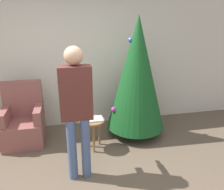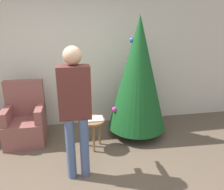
# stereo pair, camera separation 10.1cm
# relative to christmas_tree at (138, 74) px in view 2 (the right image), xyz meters

# --- Properties ---
(wall_back) EXTENTS (8.00, 0.06, 2.70)m
(wall_back) POSITION_rel_christmas_tree_xyz_m (-1.17, 0.70, 0.20)
(wall_back) COLOR beige
(wall_back) RESTS_ON ground_plane
(christmas_tree) EXTENTS (1.05, 1.05, 2.14)m
(christmas_tree) POSITION_rel_christmas_tree_xyz_m (0.00, 0.00, 0.00)
(christmas_tree) COLOR brown
(christmas_tree) RESTS_ON ground_plane
(armchair) EXTENTS (0.66, 0.63, 1.06)m
(armchair) POSITION_rel_christmas_tree_xyz_m (-1.98, 0.12, -0.79)
(armchair) COLOR brown
(armchair) RESTS_ON ground_plane
(person_standing) EXTENTS (0.42, 0.57, 1.76)m
(person_standing) POSITION_rel_christmas_tree_xyz_m (-1.11, -0.96, -0.10)
(person_standing) COLOR #475B84
(person_standing) RESTS_ON ground_plane
(side_stool) EXTENTS (0.41, 0.41, 0.51)m
(side_stool) POSITION_rel_christmas_tree_xyz_m (-0.84, -0.32, -0.73)
(side_stool) COLOR olive
(side_stool) RESTS_ON ground_plane
(laptop) EXTENTS (0.35, 0.22, 0.02)m
(laptop) POSITION_rel_christmas_tree_xyz_m (-0.84, -0.32, -0.63)
(laptop) COLOR silver
(laptop) RESTS_ON side_stool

